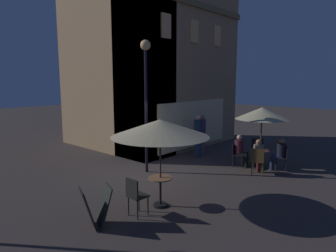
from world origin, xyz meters
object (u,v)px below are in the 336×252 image
Objects in this scene: cafe_chair_1 at (258,159)px; cafe_chair_2 at (284,156)px; patio_umbrella_0 at (160,128)px; cafe_table_1 at (260,156)px; cafe_chair_0 at (135,193)px; patron_standing_3 at (198,136)px; cafe_table_0 at (160,187)px; menu_sandwich_board at (96,207)px; cafe_chair_3 at (257,149)px; patron_seated_1 at (279,153)px; patron_seated_2 at (240,149)px; cafe_chair_4 at (236,152)px; patron_seated_0 at (258,154)px; street_lamp_near_corner at (146,79)px; patron_standing_4 at (202,134)px; patio_umbrella_1 at (262,114)px.

cafe_chair_1 is 1.17m from cafe_chair_2.
cafe_table_1 is at bearing -5.74° from patio_umbrella_0.
patron_standing_3 is at bearing 23.58° from cafe_chair_0.
cafe_table_0 is 1.08× the size of cafe_table_1.
menu_sandwich_board is 1.26× the size of cafe_table_1.
menu_sandwich_board is at bearing -35.55° from cafe_chair_3.
patron_seated_1 is 0.97× the size of patron_seated_2.
cafe_chair_0 is 6.14m from cafe_chair_2.
patron_seated_2 is at bearing -3.25° from cafe_chair_2.
patron_standing_3 is at bearing 25.67° from cafe_table_0.
cafe_chair_4 is at bearing 4.28° from cafe_table_0.
cafe_chair_2 is at bearing -10.07° from cafe_chair_0.
cafe_chair_0 is 0.77× the size of patron_seated_0.
cafe_table_0 is 0.81× the size of cafe_chair_1.
cafe_chair_0 is at bearing -138.65° from street_lamp_near_corner.
patio_umbrella_0 is (1.77, -0.29, 1.59)m from menu_sandwich_board.
cafe_chair_0 is at bearing -18.24° from patron_standing_4.
cafe_chair_1 is (-0.74, -0.25, -1.48)m from patio_umbrella_1.
cafe_chair_3 is (3.66, -2.44, -2.70)m from street_lamp_near_corner.
cafe_chair_1 is at bearing 12.43° from menu_sandwich_board.
patron_standing_3 is 0.64m from patron_standing_4.
cafe_chair_2 is 1.02× the size of cafe_chair_4.
street_lamp_near_corner is 4.09m from cafe_table_0.
patio_umbrella_0 is 2.79× the size of cafe_chair_4.
patio_umbrella_1 reaches higher than menu_sandwich_board.
patron_standing_4 is (5.37, 2.50, 0.38)m from cafe_table_0.
patio_umbrella_0 is 2.00× the size of patron_seated_0.
patio_umbrella_0 is at bearing 52.33° from cafe_chair_2.
cafe_table_0 is at bearing 151.79° from patron_seated_0.
patron_seated_2 reaches higher than cafe_table_1.
cafe_chair_2 is at bearing -43.12° from cafe_chair_1.
cafe_table_1 is 0.72× the size of cafe_chair_3.
cafe_chair_2 is (3.33, -3.60, -2.73)m from street_lamp_near_corner.
cafe_chair_0 is at bearing -33.52° from cafe_chair_3.
cafe_chair_2 is at bearing 46.83° from patron_standing_4.
patio_umbrella_0 reaches higher than cafe_chair_3.
cafe_table_1 is 0.79m from cafe_chair_1.
cafe_chair_4 is 2.33m from patron_standing_4.
patron_seated_0 is at bearing 36.06° from cafe_chair_2.
cafe_chair_4 is (6.34, 0.05, 0.08)m from menu_sandwich_board.
patron_standing_4 is at bearing 23.27° from cafe_chair_0.
street_lamp_near_corner is 4.38m from patron_seated_2.
patron_seated_2 is at bearing 31.71° from patron_standing_4.
patron_seated_1 is (5.10, -1.08, 0.16)m from cafe_table_0.
patron_seated_2 is (-0.55, 1.42, 0.14)m from cafe_chair_2.
cafe_table_1 is 0.40× the size of patron_standing_3.
patron_standing_3 is (-0.06, 2.78, 0.42)m from cafe_table_1.
street_lamp_near_corner is 5.04× the size of cafe_chair_2.
patron_seated_0 reaches higher than cafe_chair_0.
cafe_chair_1 is 1.18m from cafe_chair_4.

